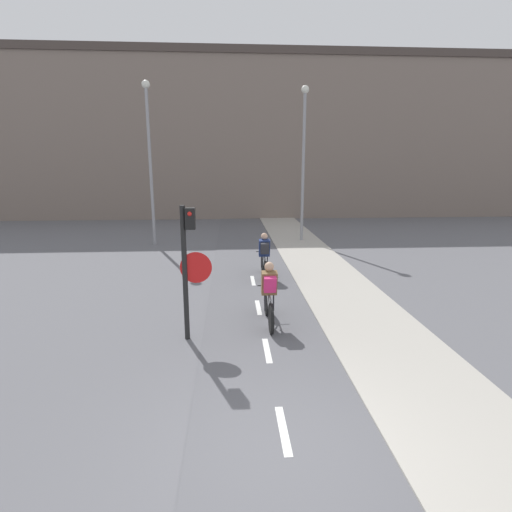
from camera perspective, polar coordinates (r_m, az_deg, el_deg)
ground_plane at (r=5.85m, az=4.63°, el=-26.60°), size 120.00×120.00×0.00m
bike_lane at (r=5.85m, az=4.63°, el=-26.51°), size 2.72×60.00×0.02m
sidewalk_strip at (r=6.65m, az=28.99°, el=-22.61°), size 2.40×60.00×0.05m
building_row_background at (r=30.13m, az=-2.49°, el=16.49°), size 60.00×5.20×11.10m
traffic_light_pole at (r=8.44m, az=-9.62°, el=-0.28°), size 0.67×0.25×2.91m
street_lamp_far at (r=19.19m, az=-14.99°, el=14.64°), size 0.36×0.36×7.28m
street_lamp_sidewalk at (r=19.62m, az=6.82°, el=14.85°), size 0.36×0.36×7.23m
cyclist_near at (r=9.38m, az=1.88°, el=-5.67°), size 0.46×1.81×1.53m
cyclist_far at (r=13.24m, az=1.19°, el=-0.12°), size 0.46×1.78×1.52m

